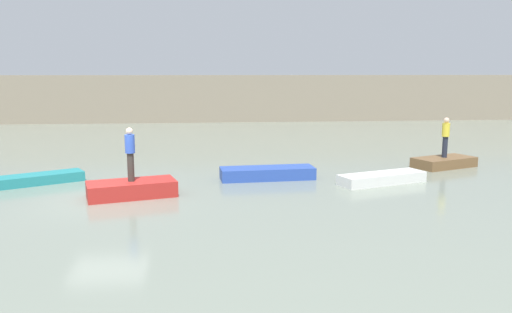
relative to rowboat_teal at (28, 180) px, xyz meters
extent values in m
plane|color=gray|center=(3.24, -2.40, -0.18)|extent=(120.00, 120.00, 0.00)
cube|color=gray|center=(3.24, 23.22, 1.74)|extent=(80.00, 1.20, 3.85)
cube|color=teal|center=(0.00, 0.00, 0.00)|extent=(3.86, 2.68, 0.36)
cube|color=red|center=(4.06, -2.20, 0.08)|extent=(3.11, 2.03, 0.53)
cube|color=#2B4CAD|center=(8.90, 0.17, 0.05)|extent=(3.70, 1.36, 0.46)
cube|color=white|center=(13.07, -1.02, 0.01)|extent=(3.55, 2.03, 0.39)
cube|color=brown|center=(16.89, 1.90, 0.03)|extent=(3.02, 2.22, 0.43)
cylinder|color=#38332D|center=(4.06, -2.20, 0.82)|extent=(0.22, 0.22, 0.95)
cylinder|color=blue|center=(4.06, -2.20, 1.60)|extent=(0.32, 0.32, 0.61)
sphere|color=beige|center=(4.06, -2.20, 2.02)|extent=(0.23, 0.23, 0.23)
cylinder|color=#232838|center=(16.89, 1.90, 0.71)|extent=(0.22, 0.22, 0.92)
cylinder|color=yellow|center=(16.89, 1.90, 1.46)|extent=(0.32, 0.32, 0.58)
sphere|color=beige|center=(16.89, 1.90, 1.87)|extent=(0.24, 0.24, 0.24)
camera|label=1|loc=(6.59, -18.96, 3.93)|focal=35.52mm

